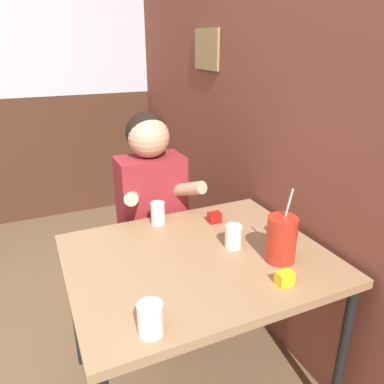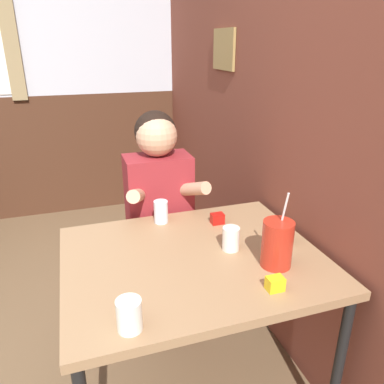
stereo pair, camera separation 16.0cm
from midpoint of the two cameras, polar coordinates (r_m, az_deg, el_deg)
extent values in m
cube|color=brown|center=(2.40, 8.52, 17.34)|extent=(0.06, 4.70, 2.70)
cube|color=olive|center=(2.46, 6.86, 20.77)|extent=(0.02, 0.31, 0.24)
cube|color=#472819|center=(3.69, -23.71, 4.60)|extent=(5.86, 0.06, 1.10)
cube|color=#937F56|center=(3.49, -24.71, 20.38)|extent=(0.12, 0.02, 0.95)
cube|color=#93704C|center=(1.55, 3.16, -10.32)|extent=(1.03, 0.83, 0.04)
cylinder|color=black|center=(1.74, 24.08, -23.47)|extent=(0.04, 0.04, 0.69)
cylinder|color=black|center=(1.99, -14.64, -15.63)|extent=(0.04, 0.04, 0.69)
cylinder|color=black|center=(2.20, 11.13, -11.12)|extent=(0.04, 0.04, 0.69)
cube|color=maroon|center=(2.25, -2.56, -13.34)|extent=(0.31, 0.20, 0.47)
cube|color=maroon|center=(2.00, -2.80, -1.69)|extent=(0.34, 0.20, 0.52)
sphere|color=black|center=(1.91, -3.22, 9.13)|extent=(0.21, 0.21, 0.21)
sphere|color=tan|center=(1.89, -3.01, 8.50)|extent=(0.21, 0.21, 0.21)
cylinder|color=tan|center=(1.80, -5.85, -0.58)|extent=(0.14, 0.27, 0.15)
cylinder|color=tan|center=(1.87, 2.29, 0.40)|extent=(0.14, 0.27, 0.15)
cylinder|color=#B22819|center=(1.48, 15.91, -7.70)|extent=(0.12, 0.12, 0.19)
cylinder|color=white|center=(1.43, 17.09, -2.57)|extent=(0.01, 0.04, 0.14)
cylinder|color=silver|center=(1.78, -2.20, -3.08)|extent=(0.07, 0.07, 0.11)
cylinder|color=silver|center=(1.17, -5.51, -18.29)|extent=(0.08, 0.08, 0.10)
cylinder|color=silver|center=(1.57, 8.87, -7.11)|extent=(0.07, 0.07, 0.10)
cylinder|color=silver|center=(1.67, 16.70, -6.08)|extent=(0.08, 0.08, 0.10)
cube|color=#B7140F|center=(1.79, 6.46, -4.11)|extent=(0.06, 0.04, 0.05)
cube|color=yellow|center=(1.38, 15.90, -13.40)|extent=(0.06, 0.04, 0.05)
camera|label=1|loc=(0.08, -87.14, 1.15)|focal=35.00mm
camera|label=2|loc=(0.08, 92.86, -1.15)|focal=35.00mm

